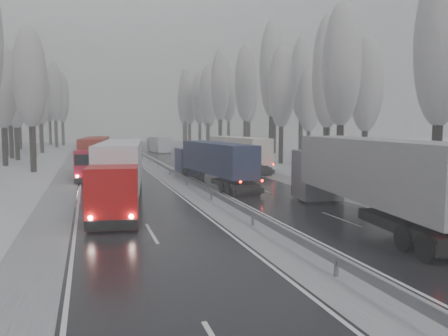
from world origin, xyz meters
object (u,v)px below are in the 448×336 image
truck_cream_box (235,151)px  truck_blue_box (212,160)px  truck_red_red (95,153)px  truck_red_white (120,168)px  truck_grey_tarp (365,173)px  box_truck_distant (159,145)px

truck_cream_box → truck_blue_box: bearing=-122.4°
truck_red_red → truck_cream_box: bearing=6.7°
truck_red_white → truck_red_red: 18.45m
truck_grey_tarp → box_truck_distant: bearing=98.5°
box_truck_distant → truck_red_red: size_ratio=0.54×
truck_blue_box → truck_red_white: 11.25m
box_truck_distant → truck_red_white: size_ratio=0.51×
box_truck_distant → truck_red_white: 54.28m
truck_cream_box → truck_red_white: truck_red_white is taller
truck_red_white → truck_cream_box: bearing=60.2°
box_truck_distant → truck_red_red: 36.84m
truck_cream_box → box_truck_distant: bearing=91.0°
truck_red_red → truck_red_white: bearing=-80.7°
truck_blue_box → truck_cream_box: (5.90, 11.34, 0.08)m
truck_cream_box → truck_red_white: size_ratio=0.94×
truck_blue_box → box_truck_distant: 45.77m
truck_grey_tarp → truck_cream_box: size_ratio=1.17×
box_truck_distant → truck_red_white: truck_red_white is taller
truck_cream_box → truck_red_white: bearing=-132.1°
truck_blue_box → truck_red_red: 14.62m
truck_blue_box → truck_cream_box: truck_cream_box is taller
truck_blue_box → truck_cream_box: 12.78m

